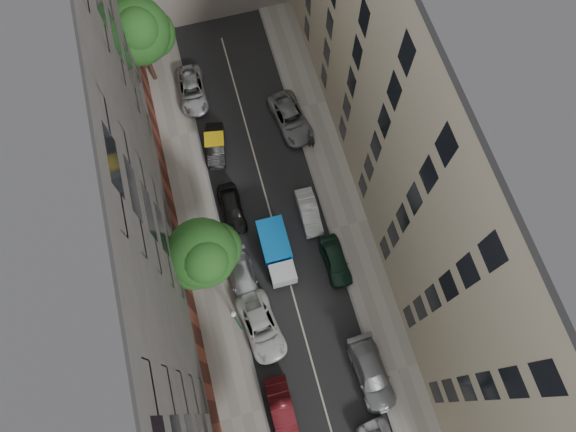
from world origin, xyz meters
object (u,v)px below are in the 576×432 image
object	(u,v)px
lamp_post	(236,320)
car_left_4	(232,209)
car_left_6	(192,90)
car_right_4	(291,119)
tarp_truck	(277,251)
car_right_3	(309,212)
car_left_2	(261,327)
tree_far	(139,34)
car_left_5	(216,145)
car_right_1	(371,374)
car_left_1	(282,410)
car_right_2	(335,261)
car_left_3	(243,280)
pedestrian	(312,142)
tree_mid	(204,255)

from	to	relation	value
lamp_post	car_left_4	bearing A→B (deg)	81.01
car_left_6	car_right_4	size ratio (longest dim) A/B	0.94
tarp_truck	car_right_3	world-z (taller)	tarp_truck
car_left_2	tree_far	bearing A→B (deg)	91.32
tarp_truck	car_left_5	world-z (taller)	tarp_truck
car_right_1	car_right_3	world-z (taller)	car_right_1
car_left_1	car_left_2	bearing A→B (deg)	90.54
tarp_truck	car_left_1	distance (m)	10.75
car_left_2	car_right_2	distance (m)	7.16
car_left_3	car_right_1	distance (m)	10.98
car_left_6	car_right_1	distance (m)	26.40
car_left_1	tree_far	bearing A→B (deg)	97.60
car_left_4	car_right_2	size ratio (longest dim) A/B	1.03
car_left_6	car_right_3	distance (m)	14.49
tarp_truck	car_left_6	distance (m)	15.87
car_left_1	pedestrian	distance (m)	20.02
car_left_2	tree_far	size ratio (longest dim) A/B	0.61
car_left_2	car_right_3	world-z (taller)	car_left_2
car_left_6	car_right_3	size ratio (longest dim) A/B	1.27
car_left_2	tree_far	xyz separation A→B (m)	(-3.50, 22.74, 5.04)
car_left_3	pedestrian	xyz separation A→B (m)	(7.85, 9.39, 0.24)
car_right_3	tarp_truck	bearing A→B (deg)	-140.71
car_left_5	car_right_2	world-z (taller)	car_right_2
tree_far	pedestrian	xyz separation A→B (m)	(10.92, -9.75, -4.82)
car_right_1	tree_mid	bearing A→B (deg)	129.61
lamp_post	pedestrian	xyz separation A→B (m)	(8.81, 12.64, -2.89)
car_left_2	car_left_5	size ratio (longest dim) A/B	1.30
car_left_1	car_right_1	world-z (taller)	car_right_1
tree_far	car_left_2	bearing A→B (deg)	-81.24
car_left_4	car_left_2	bearing A→B (deg)	-90.44
car_left_2	car_left_6	xyz separation A→B (m)	(-0.80, 20.40, -0.03)
car_left_4	pedestrian	xyz separation A→B (m)	(7.41, 3.79, 0.22)
car_left_6	tree_far	distance (m)	6.21
car_left_2	tree_far	world-z (taller)	tree_far
tree_mid	car_right_4	bearing A→B (deg)	51.14
car_right_2	tree_far	distance (m)	22.48
car_right_4	car_left_6	bearing A→B (deg)	138.08
tarp_truck	car_left_6	xyz separation A→B (m)	(-3.20, 15.53, -0.54)
tree_mid	car_left_2	bearing A→B (deg)	-63.02
pedestrian	car_left_3	bearing A→B (deg)	67.98
car_left_6	pedestrian	size ratio (longest dim) A/B	3.14
car_left_6	car_left_4	bearing A→B (deg)	-83.41
car_right_4	lamp_post	world-z (taller)	lamp_post
tarp_truck	car_left_1	xyz separation A→B (m)	(-2.40, -10.47, -0.52)
car_left_3	car_left_4	distance (m)	5.62
car_left_5	car_left_6	size ratio (longest dim) A/B	0.80
car_left_6	car_right_1	world-z (taller)	car_right_1
tarp_truck	car_left_5	bearing A→B (deg)	104.00
car_left_5	car_right_4	world-z (taller)	car_right_4
car_left_1	lamp_post	xyz separation A→B (m)	(-1.40, 5.95, 3.11)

